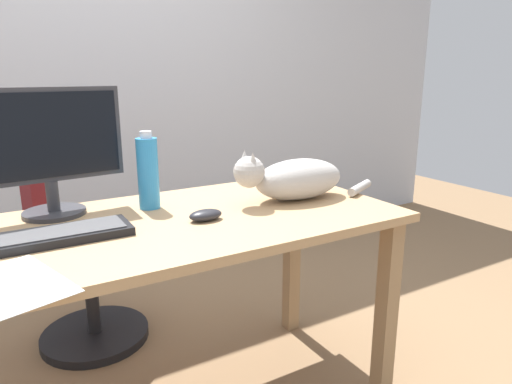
# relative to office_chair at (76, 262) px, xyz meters

# --- Properties ---
(back_wall) EXTENTS (6.00, 0.04, 2.60)m
(back_wall) POSITION_rel_office_chair_xyz_m (0.19, 0.88, 0.90)
(back_wall) COLOR silver
(back_wall) RESTS_ON ground_plane
(desk) EXTENTS (1.53, 0.72, 0.75)m
(desk) POSITION_rel_office_chair_xyz_m (0.19, -0.68, 0.25)
(desk) COLOR tan
(desk) RESTS_ON ground_plane
(office_chair) EXTENTS (0.48, 0.48, 0.92)m
(office_chair) POSITION_rel_office_chair_xyz_m (0.00, 0.00, 0.00)
(office_chair) COLOR black
(office_chair) RESTS_ON ground_plane
(monitor) EXTENTS (0.48, 0.20, 0.41)m
(monitor) POSITION_rel_office_chair_xyz_m (-0.11, -0.43, 0.58)
(monitor) COLOR #333338
(monitor) RESTS_ON desk
(keyboard) EXTENTS (0.44, 0.15, 0.03)m
(keyboard) POSITION_rel_office_chair_xyz_m (-0.15, -0.69, 0.36)
(keyboard) COLOR black
(keyboard) RESTS_ON desk
(cat) EXTENTS (0.61, 0.20, 0.20)m
(cat) POSITION_rel_office_chair_xyz_m (0.69, -0.68, 0.43)
(cat) COLOR #B2ADA8
(cat) RESTS_ON desk
(computer_mouse) EXTENTS (0.11, 0.06, 0.04)m
(computer_mouse) POSITION_rel_office_chair_xyz_m (0.30, -0.74, 0.37)
(computer_mouse) COLOR #232328
(computer_mouse) RESTS_ON desk
(paper_sheet) EXTENTS (0.29, 0.34, 0.00)m
(paper_sheet) POSITION_rel_office_chair_xyz_m (-0.28, -0.94, 0.35)
(paper_sheet) COLOR white
(paper_sheet) RESTS_ON desk
(water_bottle) EXTENTS (0.07, 0.07, 0.27)m
(water_bottle) POSITION_rel_office_chair_xyz_m (0.19, -0.51, 0.48)
(water_bottle) COLOR #2D8CD1
(water_bottle) RESTS_ON desk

